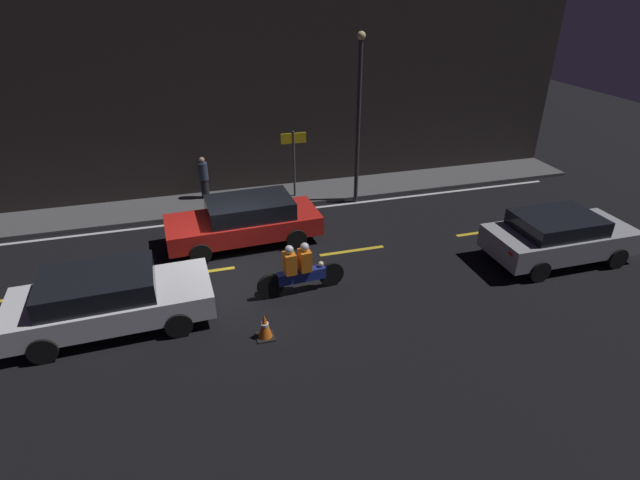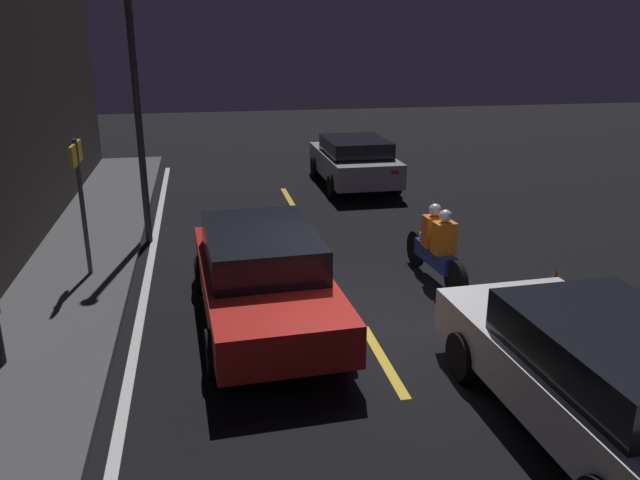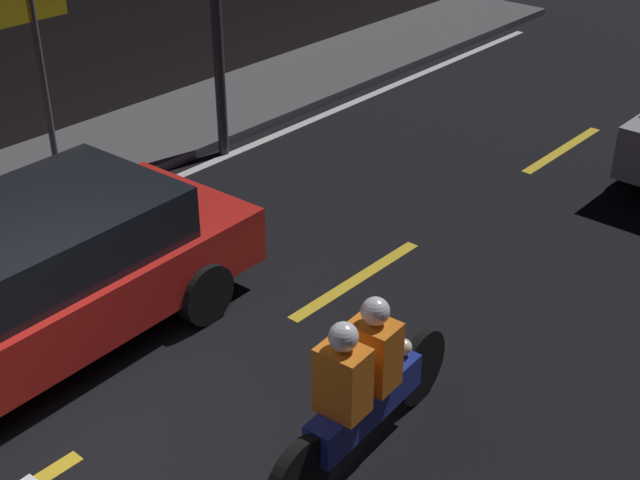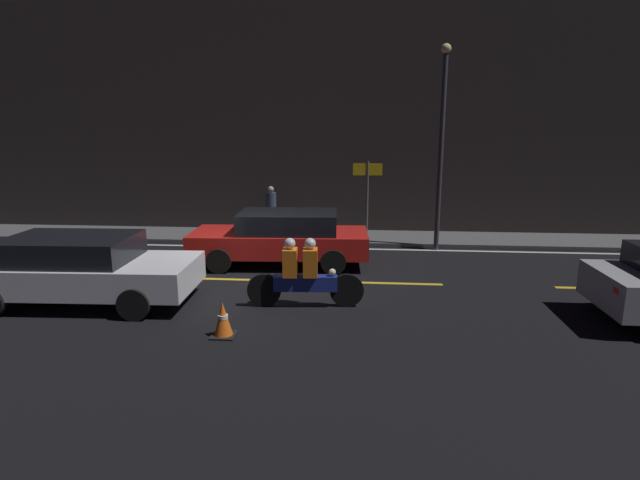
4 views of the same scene
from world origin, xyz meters
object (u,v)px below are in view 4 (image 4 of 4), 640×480
Objects in this scene: shop_sign at (367,184)px; street_lamp at (442,138)px; sedan_white at (80,268)px; taxi_red at (282,237)px; pedestrian at (271,209)px; motorcycle at (302,275)px; traffic_cone_near at (223,320)px.

street_lamp reaches higher than shop_sign.
taxi_red reaches higher than sedan_white.
taxi_red is at bearing -127.68° from shop_sign.
street_lamp is (7.89, 5.25, 2.49)m from sedan_white.
sedan_white is 2.99× the size of pedestrian.
taxi_red is 3.26m from motorcycle.
sedan_white is 3.66m from traffic_cone_near.
taxi_red is 3.72m from pedestrian.
traffic_cone_near is 8.35m from pedestrian.
taxi_red is 0.80× the size of street_lamp.
sedan_white is 7.39× the size of traffic_cone_near.
motorcycle is at bearing -0.51° from sedan_white.
motorcycle is at bearing -74.82° from pedestrian.
motorcycle reaches higher than traffic_cone_near.
motorcycle is at bearing 53.00° from traffic_cone_near.
taxi_red is 1.93× the size of shop_sign.
motorcycle is 6.26m from shop_sign.
pedestrian is 0.26× the size of street_lamp.
street_lamp reaches higher than sedan_white.
taxi_red is 5.32m from street_lamp.
traffic_cone_near is at bearing -124.26° from street_lamp.
pedestrian reaches higher than sedan_white.
sedan_white is at bearing -111.46° from pedestrian.
motorcycle is at bearing -102.48° from shop_sign.
motorcycle is (0.89, -3.13, -0.09)m from taxi_red.
taxi_red is 7.52× the size of traffic_cone_near.
shop_sign is (5.85, 6.13, 1.07)m from sedan_white.
street_lamp is at bearing -17.21° from pedestrian.
traffic_cone_near is (-1.19, -1.57, -0.36)m from motorcycle.
street_lamp is (5.20, -1.61, 2.34)m from pedestrian.
taxi_red is at bearing 101.73° from motorcycle.
motorcycle is (4.52, 0.13, -0.08)m from sedan_white.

